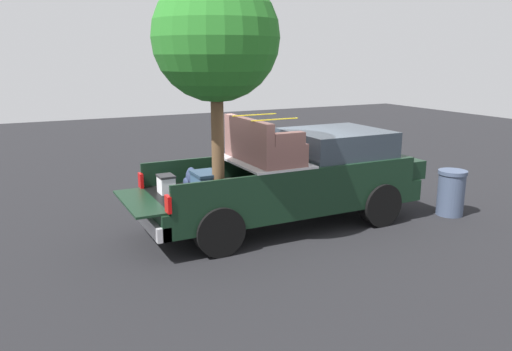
{
  "coord_description": "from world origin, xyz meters",
  "views": [
    {
      "loc": [
        -4.81,
        -8.38,
        3.34
      ],
      "look_at": [
        -0.6,
        0.0,
        1.1
      ],
      "focal_mm": 35.11,
      "sensor_mm": 36.0,
      "label": 1
    }
  ],
  "objects": [
    {
      "name": "pickup_truck",
      "position": [
        0.37,
        -0.0,
        0.97
      ],
      "size": [
        6.05,
        2.06,
        2.23
      ],
      "color": "black",
      "rests_on": "ground_plane"
    },
    {
      "name": "ground_plane",
      "position": [
        0.0,
        0.0,
        0.0
      ],
      "size": [
        40.0,
        40.0,
        0.0
      ],
      "primitive_type": "plane",
      "color": "black"
    },
    {
      "name": "trash_can",
      "position": [
        3.57,
        -1.02,
        0.5
      ],
      "size": [
        0.6,
        0.6,
        0.98
      ],
      "color": "#3F4C66",
      "rests_on": "ground_plane"
    },
    {
      "name": "tree_background",
      "position": [
        -1.6,
        -0.52,
        3.61
      ],
      "size": [
        2.1,
        2.1,
        4.69
      ],
      "color": "brown",
      "rests_on": "ground_plane"
    }
  ]
}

